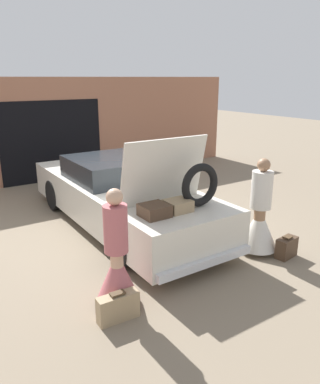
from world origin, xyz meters
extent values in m
plane|color=#7F705B|center=(0.00, 0.00, 0.00)|extent=(40.00, 40.00, 0.00)
cube|color=#9E664C|center=(0.00, 4.02, 1.40)|extent=(12.00, 0.12, 2.80)
cube|color=black|center=(0.00, 3.95, 1.10)|extent=(2.80, 0.02, 2.20)
cube|color=silver|center=(0.00, 0.00, 0.53)|extent=(1.75, 5.09, 0.69)
cube|color=#1E2328|center=(0.00, 0.31, 1.08)|extent=(1.54, 1.63, 0.42)
cylinder|color=black|center=(-0.81, 1.58, 0.33)|extent=(0.18, 0.66, 0.66)
cylinder|color=black|center=(0.81, 1.58, 0.33)|extent=(0.18, 0.66, 0.66)
cylinder|color=black|center=(-0.81, -1.53, 0.33)|extent=(0.18, 0.66, 0.66)
cylinder|color=black|center=(0.81, -1.53, 0.33)|extent=(0.18, 0.66, 0.66)
cube|color=silver|center=(0.00, -2.59, 0.28)|extent=(1.66, 0.10, 0.12)
cube|color=silver|center=(0.00, -1.52, 1.39)|extent=(1.49, 0.27, 1.05)
cube|color=#473323|center=(-0.46, -1.95, 0.96)|extent=(0.39, 0.37, 0.18)
cube|color=#9E8460|center=(-0.04, -1.95, 0.96)|extent=(0.36, 0.34, 0.17)
torus|color=black|center=(0.37, -1.95, 1.21)|extent=(0.68, 0.12, 0.68)
cylinder|color=tan|center=(-1.32, -2.44, 0.38)|extent=(0.16, 0.16, 0.75)
cone|color=#B25B60|center=(-1.32, -2.44, 0.41)|extent=(0.56, 0.56, 0.68)
cylinder|color=#B25B60|center=(-1.32, -2.44, 1.05)|extent=(0.30, 0.30, 0.60)
sphere|color=tan|center=(-1.32, -2.44, 1.45)|extent=(0.20, 0.20, 0.20)
cylinder|color=#997051|center=(1.32, -2.33, 0.38)|extent=(0.18, 0.18, 0.77)
cone|color=silver|center=(1.32, -2.33, 0.42)|extent=(0.64, 0.64, 0.69)
cylinder|color=silver|center=(1.32, -2.33, 1.07)|extent=(0.34, 0.34, 0.61)
sphere|color=#997051|center=(1.32, -2.33, 1.48)|extent=(0.21, 0.21, 0.21)
cube|color=#9E8460|center=(-1.46, -2.71, 0.17)|extent=(0.51, 0.18, 0.34)
cube|color=#4C3823|center=(-1.46, -2.71, 0.36)|extent=(0.18, 0.10, 0.02)
cube|color=#473323|center=(1.56, -2.74, 0.16)|extent=(0.41, 0.24, 0.33)
cube|color=#4C3823|center=(1.56, -2.74, 0.35)|extent=(0.15, 0.13, 0.02)
camera|label=1|loc=(-3.16, -6.19, 2.78)|focal=35.00mm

